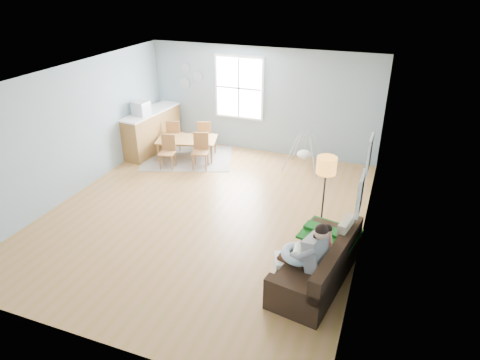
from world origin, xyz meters
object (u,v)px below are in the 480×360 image
at_px(counter, 152,131).
at_px(sofa, 319,267).
at_px(storage_cube, 287,270).
at_px(monitor, 141,108).
at_px(toddler, 321,240).
at_px(dining_table, 187,149).
at_px(chair_se, 201,149).
at_px(chair_sw, 168,150).
at_px(floor_lamp, 326,173).
at_px(chair_ne, 205,134).
at_px(father, 306,254).
at_px(chair_nw, 174,133).
at_px(baby_swing, 304,154).

bearing_deg(counter, sofa, -36.10).
bearing_deg(storage_cube, sofa, 21.02).
bearing_deg(monitor, toddler, -31.96).
relative_size(dining_table, chair_se, 1.71).
height_order(dining_table, chair_sw, chair_sw).
relative_size(floor_lamp, counter, 0.82).
distance_m(floor_lamp, storage_cube, 1.72).
bearing_deg(sofa, chair_ne, 132.31).
bearing_deg(chair_sw, sofa, -34.92).
bearing_deg(chair_sw, counter, 138.85).
distance_m(father, floor_lamp, 1.52).
distance_m(sofa, chair_ne, 5.81).
relative_size(father, chair_nw, 1.48).
distance_m(sofa, father, 0.49).
relative_size(storage_cube, chair_se, 0.61).
xyz_separation_m(chair_se, counter, (-1.66, 0.53, 0.07)).
height_order(sofa, toddler, toddler).
bearing_deg(monitor, counter, 87.44).
height_order(dining_table, monitor, monitor).
height_order(sofa, chair_se, chair_se).
bearing_deg(sofa, baby_swing, 106.01).
distance_m(chair_nw, chair_ne, 0.81).
bearing_deg(baby_swing, dining_table, -172.60).
height_order(storage_cube, dining_table, dining_table).
bearing_deg(chair_sw, dining_table, 74.32).
xyz_separation_m(chair_sw, monitor, (-0.93, 0.43, 0.82)).
bearing_deg(storage_cube, chair_nw, 135.14).
distance_m(toddler, floor_lamp, 1.16).
xyz_separation_m(floor_lamp, chair_ne, (-3.72, 3.19, -0.90)).
bearing_deg(monitor, floor_lamp, -24.77).
bearing_deg(floor_lamp, father, -88.93).
height_order(dining_table, chair_nw, chair_nw).
xyz_separation_m(toddler, storage_cube, (-0.41, -0.36, -0.42)).
bearing_deg(chair_nw, chair_sw, -69.64).
distance_m(toddler, chair_se, 4.66).
distance_m(chair_ne, counter, 1.39).
bearing_deg(dining_table, floor_lamp, -48.96).
xyz_separation_m(chair_se, monitor, (-1.68, 0.16, 0.78)).
xyz_separation_m(sofa, monitor, (-5.22, 3.42, 0.99)).
bearing_deg(father, chair_se, 133.83).
xyz_separation_m(storage_cube, chair_ne, (-3.46, 4.47, 0.23)).
relative_size(father, chair_se, 1.43).
relative_size(sofa, chair_sw, 2.52).
distance_m(chair_nw, counter, 0.59).
relative_size(floor_lamp, monitor, 4.04).
distance_m(dining_table, monitor, 1.52).
distance_m(sofa, floor_lamp, 1.56).
bearing_deg(storage_cube, monitor, 142.99).
bearing_deg(counter, chair_sw, -41.15).
bearing_deg(floor_lamp, sofa, -80.07).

